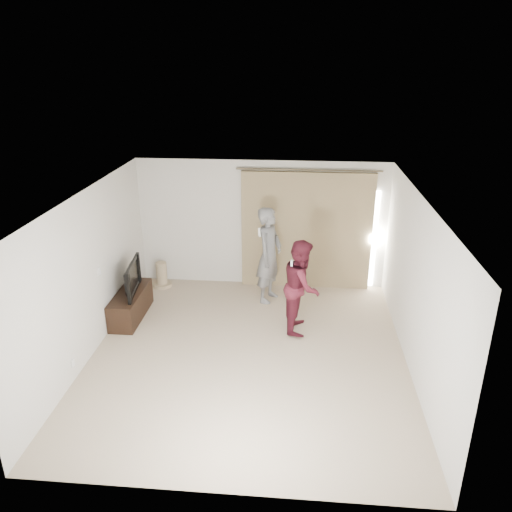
# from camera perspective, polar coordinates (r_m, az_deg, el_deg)

# --- Properties ---
(floor) EXTENTS (5.50, 5.50, 0.00)m
(floor) POSITION_cam_1_polar(r_m,az_deg,el_deg) (8.18, -0.90, -11.22)
(floor) COLOR tan
(floor) RESTS_ON ground
(wall_back) EXTENTS (5.00, 0.04, 2.60)m
(wall_back) POSITION_cam_1_polar(r_m,az_deg,el_deg) (10.10, 0.67, 3.64)
(wall_back) COLOR beige
(wall_back) RESTS_ON ground
(wall_left) EXTENTS (0.04, 5.50, 2.60)m
(wall_left) POSITION_cam_1_polar(r_m,az_deg,el_deg) (8.18, -18.68, -2.12)
(wall_left) COLOR beige
(wall_left) RESTS_ON ground
(ceiling) EXTENTS (5.00, 5.50, 0.01)m
(ceiling) POSITION_cam_1_polar(r_m,az_deg,el_deg) (7.10, -1.03, 6.63)
(ceiling) COLOR silver
(ceiling) RESTS_ON wall_back
(curtain) EXTENTS (2.80, 0.11, 2.46)m
(curtain) POSITION_cam_1_polar(r_m,az_deg,el_deg) (10.04, 5.85, 2.83)
(curtain) COLOR #9C895F
(curtain) RESTS_ON ground
(tv_console) EXTENTS (0.45, 1.30, 0.50)m
(tv_console) POSITION_cam_1_polar(r_m,az_deg,el_deg) (9.42, -14.12, -5.40)
(tv_console) COLOR black
(tv_console) RESTS_ON ground
(tv) EXTENTS (0.25, 1.02, 0.58)m
(tv) POSITION_cam_1_polar(r_m,az_deg,el_deg) (9.19, -14.43, -2.41)
(tv) COLOR black
(tv) RESTS_ON tv_console
(scratching_post) EXTENTS (0.40, 0.40, 0.53)m
(scratching_post) POSITION_cam_1_polar(r_m,az_deg,el_deg) (10.52, -10.71, -2.33)
(scratching_post) COLOR tan
(scratching_post) RESTS_ON ground
(person_man) EXTENTS (0.65, 0.80, 1.88)m
(person_man) POSITION_cam_1_polar(r_m,az_deg,el_deg) (9.50, 1.51, 0.12)
(person_man) COLOR slate
(person_man) RESTS_ON ground
(person_woman) EXTENTS (0.68, 0.84, 1.65)m
(person_woman) POSITION_cam_1_polar(r_m,az_deg,el_deg) (8.55, 5.23, -3.42)
(person_woman) COLOR #511623
(person_woman) RESTS_ON ground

